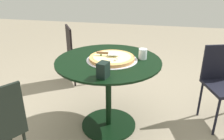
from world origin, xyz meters
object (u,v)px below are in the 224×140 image
Objects in this scene: pizza_on_tray at (112,58)px; pizza_server at (108,53)px; patio_table at (108,79)px; drinking_cup at (143,54)px; patio_chair_near at (77,50)px; napkin_dispenser at (103,70)px.

pizza_server reaches higher than pizza_on_tray.
drinking_cup reaches higher than patio_table.
patio_table is at bearing 124.99° from patio_chair_near.
patio_table is 0.26m from pizza_server.
drinking_cup reaches higher than patio_chair_near.
pizza_server is at bearing 14.85° from drinking_cup.
pizza_server is 0.39m from napkin_dispenser.
pizza_on_tray is 0.06m from pizza_server.
patio_table is 1.21× the size of patio_chair_near.
patio_table is at bearing 17.33° from drinking_cup.
pizza_on_tray is at bearing -172.13° from patio_table.
napkin_dispenser is at bearing 97.53° from pizza_server.
napkin_dispenser is at bearing 91.35° from pizza_on_tray.
napkin_dispenser is (-0.04, 0.37, 0.26)m from patio_table.
patio_chair_near is (0.70, -0.95, -0.27)m from pizza_on_tray.
napkin_dispenser is 1.53m from patio_chair_near.
drinking_cup is at bearing -162.67° from patio_table.
patio_table is at bearing 7.87° from pizza_on_tray.
pizza_server reaches higher than patio_table.
drinking_cup reaches higher than pizza_on_tray.
pizza_server is at bearing -10.47° from pizza_on_tray.
patio_table is 0.46m from napkin_dispenser.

